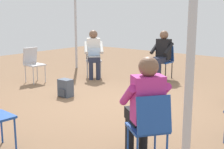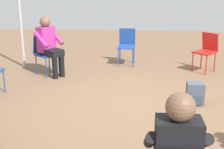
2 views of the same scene
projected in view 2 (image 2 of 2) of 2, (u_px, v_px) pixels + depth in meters
name	position (u px, v px, depth m)	size (l,w,h in m)	color
ground_plane	(134.00, 107.00, 5.06)	(14.86, 14.86, 0.00)	brown
chair_south	(127.00, 44.00, 7.37)	(0.42, 0.46, 0.85)	#1E4799
chair_southeast	(45.00, 51.00, 6.63)	(0.58, 0.57, 0.85)	#1E4799
chair_southwest	(207.00, 49.00, 6.82)	(0.58, 0.59, 0.85)	red
person_in_magenta	(49.00, 43.00, 6.47)	(0.63, 0.63, 1.24)	black
backpack_near_laptop_user	(195.00, 95.00, 5.13)	(0.28, 0.25, 0.36)	#475160
tent_pole_far	(20.00, 17.00, 6.95)	(0.07, 0.07, 2.30)	#B2B2B7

